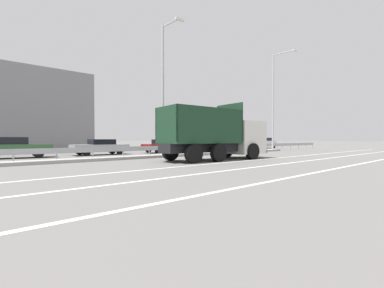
# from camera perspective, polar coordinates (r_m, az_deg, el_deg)

# --- Properties ---
(ground_plane) EXTENTS (320.00, 320.00, 0.00)m
(ground_plane) POSITION_cam_1_polar(r_m,az_deg,el_deg) (16.98, 0.41, -3.31)
(ground_plane) COLOR #605E5B
(lane_strip_0) EXTENTS (53.09, 0.16, 0.01)m
(lane_strip_0) POSITION_cam_1_polar(r_m,az_deg,el_deg) (15.09, 9.89, -3.87)
(lane_strip_0) COLOR silver
(lane_strip_0) RESTS_ON ground_plane
(lane_strip_1) EXTENTS (53.09, 0.16, 0.01)m
(lane_strip_1) POSITION_cam_1_polar(r_m,az_deg,el_deg) (13.68, 17.86, -4.42)
(lane_strip_1) COLOR silver
(lane_strip_1) RESTS_ON ground_plane
(lane_strip_2) EXTENTS (53.09, 0.16, 0.01)m
(lane_strip_2) POSITION_cam_1_polar(r_m,az_deg,el_deg) (12.51, 28.48, -5.01)
(lane_strip_2) COLOR silver
(lane_strip_2) RESTS_ON ground_plane
(median_island) EXTENTS (29.20, 1.10, 0.18)m
(median_island) POSITION_cam_1_polar(r_m,az_deg,el_deg) (19.11, -5.02, -2.55)
(median_island) COLOR gray
(median_island) RESTS_ON ground_plane
(median_guardrail) EXTENTS (53.09, 0.09, 0.78)m
(median_guardrail) POSITION_cam_1_polar(r_m,az_deg,el_deg) (20.02, -6.93, -1.01)
(median_guardrail) COLOR #9EA0A5
(median_guardrail) RESTS_ON ground_plane
(dump_truck) EXTENTS (7.54, 3.11, 3.61)m
(dump_truck) POSITION_cam_1_polar(r_m,az_deg,el_deg) (16.89, 7.43, 1.08)
(dump_truck) COLOR silver
(dump_truck) RESTS_ON ground_plane
(median_road_sign) EXTENTS (0.82, 0.16, 2.65)m
(median_road_sign) POSITION_cam_1_polar(r_m,az_deg,el_deg) (23.34, 7.64, 1.40)
(median_road_sign) COLOR white
(median_road_sign) RESTS_ON ground_plane
(street_lamp_1) EXTENTS (0.71, 2.05, 9.58)m
(street_lamp_1) POSITION_cam_1_polar(r_m,az_deg,el_deg) (19.14, -6.24, 13.01)
(street_lamp_1) COLOR #ADADB2
(street_lamp_1) RESTS_ON ground_plane
(street_lamp_2) EXTENTS (0.71, 2.53, 10.49)m
(street_lamp_2) POSITION_cam_1_polar(r_m,az_deg,el_deg) (29.39, 17.86, 9.81)
(street_lamp_2) COLOR #ADADB2
(street_lamp_2) RESTS_ON ground_plane
(parked_car_2) EXTENTS (4.67, 2.09, 1.44)m
(parked_car_2) POSITION_cam_1_polar(r_m,az_deg,el_deg) (21.19, -34.96, -0.66)
(parked_car_2) COLOR #335B33
(parked_car_2) RESTS_ON ground_plane
(parked_car_3) EXTENTS (4.45, 1.81, 1.29)m
(parked_car_3) POSITION_cam_1_polar(r_m,az_deg,el_deg) (22.52, -19.67, -0.58)
(parked_car_3) COLOR #A3A3A8
(parked_car_3) RESTS_ON ground_plane
(parked_car_4) EXTENTS (4.29, 1.85, 1.27)m
(parked_car_4) POSITION_cam_1_polar(r_m,az_deg,el_deg) (24.98, -6.12, -0.38)
(parked_car_4) COLOR maroon
(parked_car_4) RESTS_ON ground_plane
(parked_car_5) EXTENTS (4.47, 1.82, 1.44)m
(parked_car_5) POSITION_cam_1_polar(r_m,az_deg,el_deg) (28.90, 3.38, -0.01)
(parked_car_5) COLOR black
(parked_car_5) RESTS_ON ground_plane
(parked_car_6) EXTENTS (3.90, 1.94, 1.41)m
(parked_car_6) POSITION_cam_1_polar(r_m,az_deg,el_deg) (33.59, 11.12, 0.08)
(parked_car_6) COLOR black
(parked_car_6) RESTS_ON ground_plane
(parked_car_7) EXTENTS (4.15, 2.24, 1.50)m
(parked_car_7) POSITION_cam_1_polar(r_m,az_deg,el_deg) (38.25, 15.65, 0.26)
(parked_car_7) COLOR silver
(parked_car_7) RESTS_ON ground_plane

